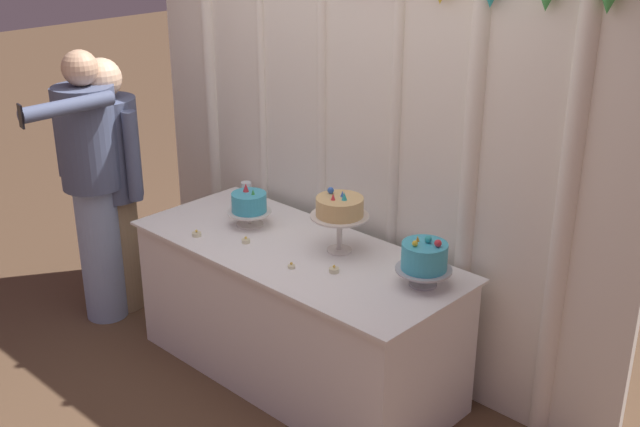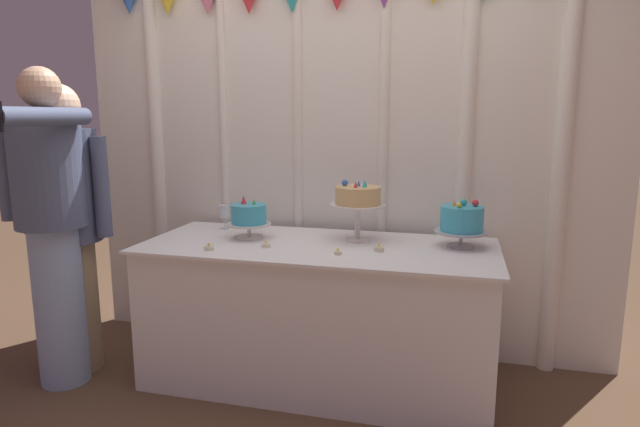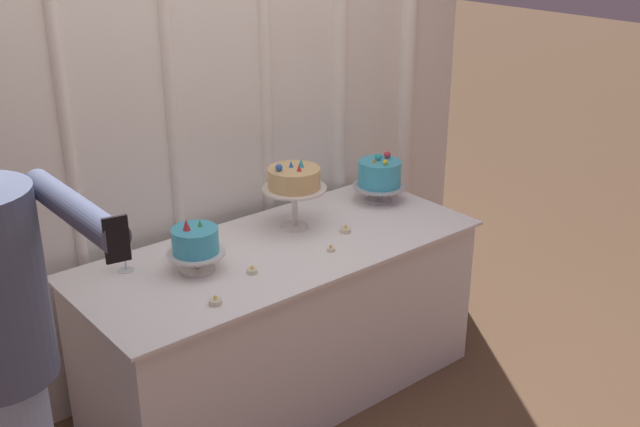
# 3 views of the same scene
# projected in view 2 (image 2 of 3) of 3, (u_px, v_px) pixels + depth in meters

# --- Properties ---
(ground_plane) EXTENTS (24.00, 24.00, 0.00)m
(ground_plane) POSITION_uv_depth(u_px,v_px,m) (313.00, 388.00, 2.85)
(ground_plane) COLOR brown
(draped_curtain) EXTENTS (3.25, 0.16, 2.41)m
(draped_curtain) POSITION_uv_depth(u_px,v_px,m) (344.00, 140.00, 3.15)
(draped_curtain) COLOR white
(draped_curtain) RESTS_ON ground_plane
(cake_table) EXTENTS (1.86, 0.79, 0.77)m
(cake_table) POSITION_uv_depth(u_px,v_px,m) (318.00, 313.00, 2.88)
(cake_table) COLOR white
(cake_table) RESTS_ON ground_plane
(cake_display_leftmost) EXTENTS (0.25, 0.25, 0.24)m
(cake_display_leftmost) POSITION_uv_depth(u_px,v_px,m) (249.00, 216.00, 2.93)
(cake_display_leftmost) COLOR silver
(cake_display_leftmost) RESTS_ON cake_table
(cake_display_center) EXTENTS (0.30, 0.30, 0.34)m
(cake_display_center) POSITION_uv_depth(u_px,v_px,m) (358.00, 198.00, 2.85)
(cake_display_center) COLOR silver
(cake_display_center) RESTS_ON cake_table
(cake_display_rightmost) EXTENTS (0.27, 0.27, 0.25)m
(cake_display_rightmost) POSITION_uv_depth(u_px,v_px,m) (462.00, 220.00, 2.72)
(cake_display_rightmost) COLOR #B2B2B7
(cake_display_rightmost) RESTS_ON cake_table
(wine_glass) EXTENTS (0.06, 0.06, 0.15)m
(wine_glass) POSITION_uv_depth(u_px,v_px,m) (224.00, 212.00, 3.16)
(wine_glass) COLOR silver
(wine_glass) RESTS_ON cake_table
(tealight_far_left) EXTENTS (0.05, 0.05, 0.04)m
(tealight_far_left) POSITION_uv_depth(u_px,v_px,m) (209.00, 248.00, 2.69)
(tealight_far_left) COLOR beige
(tealight_far_left) RESTS_ON cake_table
(tealight_near_left) EXTENTS (0.05, 0.05, 0.04)m
(tealight_near_left) POSITION_uv_depth(u_px,v_px,m) (266.00, 245.00, 2.74)
(tealight_near_left) COLOR beige
(tealight_near_left) RESTS_ON cake_table
(tealight_near_right) EXTENTS (0.04, 0.04, 0.03)m
(tealight_near_right) POSITION_uv_depth(u_px,v_px,m) (338.00, 253.00, 2.60)
(tealight_near_right) COLOR beige
(tealight_near_right) RESTS_ON cake_table
(tealight_far_right) EXTENTS (0.05, 0.05, 0.04)m
(tealight_far_right) POSITION_uv_depth(u_px,v_px,m) (379.00, 249.00, 2.66)
(tealight_far_right) COLOR beige
(tealight_far_right) RESTS_ON cake_table
(guest_man_dark_suit) EXTENTS (0.53, 0.39, 1.61)m
(guest_man_dark_suit) POSITION_uv_depth(u_px,v_px,m) (67.00, 221.00, 2.93)
(guest_man_dark_suit) COLOR #9E8966
(guest_man_dark_suit) RESTS_ON ground_plane
(guest_man_pink_jacket) EXTENTS (0.51, 0.71, 1.68)m
(guest_man_pink_jacket) POSITION_uv_depth(u_px,v_px,m) (51.00, 216.00, 2.76)
(guest_man_pink_jacket) COLOR #93ADD6
(guest_man_pink_jacket) RESTS_ON ground_plane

